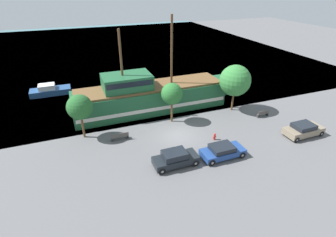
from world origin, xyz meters
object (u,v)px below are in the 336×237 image
Objects in this scene: moored_boat_dockside at (50,90)px; bench_promenade_west at (120,136)px; parked_car_curb_front at (175,159)px; parked_car_curb_mid at (222,151)px; parked_car_curb_rear at (303,130)px; bench_promenade_east at (263,113)px; pirate_ship at (149,96)px; fire_hydrant at (215,136)px.

moored_boat_dockside is 3.11× the size of bench_promenade_west.
parked_car_curb_mid is at bearing -5.24° from parked_car_curb_front.
parked_car_curb_rear is at bearing 1.36° from parked_car_curb_mid.
parked_car_curb_mid is 10.79m from bench_promenade_east.
parked_car_curb_front is (-1.33, -12.18, -1.24)m from pirate_ship.
pirate_ship is at bearing 105.15° from parked_car_curb_mid.
pirate_ship is 27.32× the size of fire_hydrant.
parked_car_curb_front is at bearing -155.73° from fire_hydrant.
parked_car_curb_front is at bearing 174.76° from parked_car_curb_mid.
pirate_ship is 14.63m from bench_promenade_east.
parked_car_curb_mid is 2.30× the size of bench_promenade_west.
parked_car_curb_mid is 3.11m from fire_hydrant.
pirate_ship is at bearing 150.75° from bench_promenade_east.
moored_boat_dockside is at bearing 145.02° from bench_promenade_east.
parked_car_curb_front reaches higher than bench_promenade_east.
moored_boat_dockside reaches higher than fire_hydrant.
fire_hydrant is (4.29, -9.65, -1.56)m from pirate_ship.
parked_car_curb_rear is at bearing -77.63° from bench_promenade_east.
moored_boat_dockside is 7.51× the size of fire_hydrant.
pirate_ship is at bearing 49.12° from bench_promenade_west.
bench_promenade_east is (14.02, 5.07, -0.30)m from parked_car_curb_front.
pirate_ship reaches higher than parked_car_curb_mid.
bench_promenade_west is at bearing 159.12° from fire_hydrant.
parked_car_curb_rear is (10.43, 0.25, 0.06)m from parked_car_curb_mid.
parked_car_curb_front reaches higher than parked_car_curb_rear.
parked_car_curb_front is (11.02, -22.60, 0.13)m from moored_boat_dockside.
fire_hydrant is 0.41× the size of bench_promenade_west.
pirate_ship is 11.31× the size of bench_promenade_west.
pirate_ship is 18.61m from parked_car_curb_rear.
bench_promenade_east is 17.94m from bench_promenade_west.
parked_car_curb_rear is 2.35× the size of bench_promenade_west.
bench_promenade_east is (8.40, 2.54, 0.02)m from fire_hydrant.
moored_boat_dockside is 34.72m from parked_car_curb_rear.
parked_car_curb_mid reaches higher than bench_promenade_west.
bench_promenade_west is at bearing 122.23° from parked_car_curb_front.
bench_promenade_east is (-1.15, 5.26, -0.28)m from parked_car_curb_rear.
parked_car_curb_mid is 10.43m from parked_car_curb_rear.
moored_boat_dockside reaches higher than parked_car_curb_mid.
parked_car_curb_rear is 5.68× the size of fire_hydrant.
pirate_ship is 12.32m from parked_car_curb_front.
parked_car_curb_front is 6.17m from fire_hydrant.
parked_car_curb_mid is at bearing -55.60° from moored_boat_dockside.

